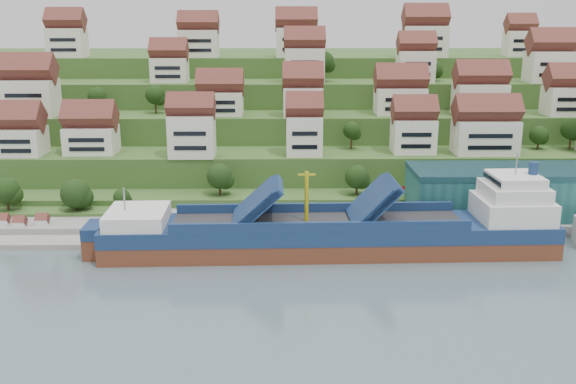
{
  "coord_description": "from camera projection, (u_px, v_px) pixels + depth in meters",
  "views": [
    {
      "loc": [
        -5.67,
        -113.12,
        42.43
      ],
      "look_at": [
        -4.09,
        14.0,
        8.0
      ],
      "focal_mm": 40.0,
      "sensor_mm": 36.0,
      "label": 1
    }
  ],
  "objects": [
    {
      "name": "quay",
      "position": [
        402.0,
        222.0,
        134.77
      ],
      "size": [
        180.0,
        14.0,
        2.2
      ],
      "primitive_type": "cube",
      "color": "gray",
      "rests_on": "ground"
    },
    {
      "name": "warehouse",
      "position": [
        553.0,
        191.0,
        135.49
      ],
      "size": [
        60.0,
        15.0,
        10.0
      ],
      "primitive_type": "cube",
      "color": "#225C5A",
      "rests_on": "quay"
    },
    {
      "name": "pebble_beach",
      "position": [
        25.0,
        231.0,
        131.09
      ],
      "size": [
        45.0,
        20.0,
        1.0
      ],
      "primitive_type": "cube",
      "color": "gray",
      "rests_on": "ground"
    },
    {
      "name": "hillside_village",
      "position": [
        328.0,
        89.0,
        171.97
      ],
      "size": [
        156.19,
        64.18,
        29.32
      ],
      "color": "white",
      "rests_on": "ground"
    },
    {
      "name": "flagpole",
      "position": [
        399.0,
        202.0,
        128.41
      ],
      "size": [
        1.28,
        0.16,
        8.0
      ],
      "color": "gray",
      "rests_on": "quay"
    },
    {
      "name": "ground",
      "position": [
        311.0,
        252.0,
        120.34
      ],
      "size": [
        300.0,
        300.0,
        0.0
      ],
      "primitive_type": "plane",
      "color": "slate",
      "rests_on": "ground"
    },
    {
      "name": "hillside_trees",
      "position": [
        289.0,
        126.0,
        159.04
      ],
      "size": [
        135.95,
        62.87,
        30.27
      ],
      "color": "#1D3913",
      "rests_on": "ground"
    },
    {
      "name": "cargo_ship",
      "position": [
        342.0,
        234.0,
        119.84
      ],
      "size": [
        83.94,
        15.17,
        18.62
      ],
      "rotation": [
        0.0,
        0.0,
        0.03
      ],
      "color": "brown",
      "rests_on": "ground"
    },
    {
      "name": "beach_huts",
      "position": [
        12.0,
        225.0,
        129.45
      ],
      "size": [
        14.4,
        3.7,
        2.2
      ],
      "color": "white",
      "rests_on": "pebble_beach"
    },
    {
      "name": "hillside",
      "position": [
        297.0,
        116.0,
        217.5
      ],
      "size": [
        260.0,
        128.0,
        31.0
      ],
      "color": "#2D4C1E",
      "rests_on": "ground"
    }
  ]
}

